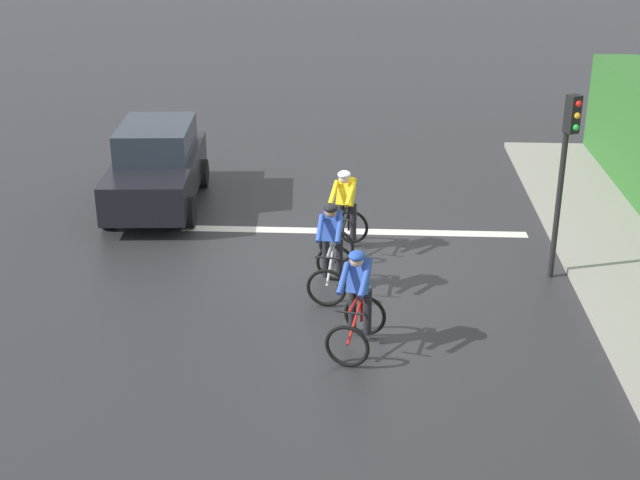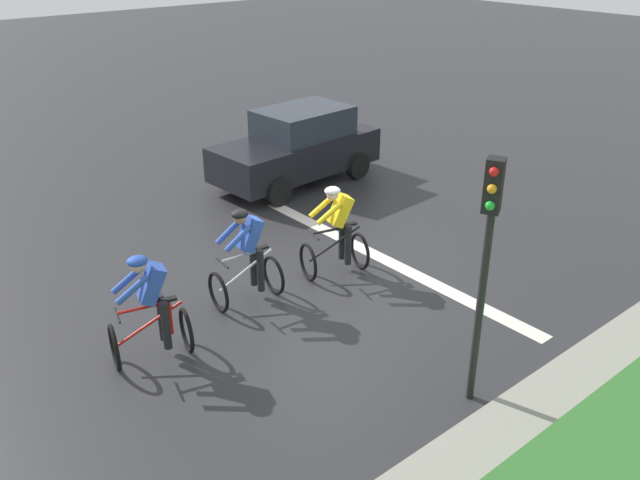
{
  "view_description": "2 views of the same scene",
  "coord_description": "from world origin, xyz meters",
  "px_view_note": "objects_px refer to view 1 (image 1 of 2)",
  "views": [
    {
      "loc": [
        -0.19,
        14.95,
        6.7
      ],
      "look_at": [
        0.54,
        1.06,
        0.84
      ],
      "focal_mm": 48.96,
      "sensor_mm": 36.0,
      "label": 1
    },
    {
      "loc": [
        -7.73,
        6.56,
        5.66
      ],
      "look_at": [
        0.19,
        -0.03,
        0.74
      ],
      "focal_mm": 37.35,
      "sensor_mm": 36.0,
      "label": 2
    }
  ],
  "objects_px": {
    "car_black": "(157,167)",
    "cyclist_lead": "(357,302)",
    "traffic_light_near_crossing": "(566,159)",
    "cyclist_second": "(331,250)",
    "cyclist_mid": "(345,213)"
  },
  "relations": [
    {
      "from": "cyclist_second",
      "to": "car_black",
      "type": "height_order",
      "value": "car_black"
    },
    {
      "from": "cyclist_lead",
      "to": "traffic_light_near_crossing",
      "type": "distance_m",
      "value": 4.64
    },
    {
      "from": "cyclist_lead",
      "to": "traffic_light_near_crossing",
      "type": "xyz_separation_m",
      "value": [
        -3.48,
        -2.72,
        1.43
      ]
    },
    {
      "from": "cyclist_mid",
      "to": "car_black",
      "type": "bearing_deg",
      "value": -29.87
    },
    {
      "from": "traffic_light_near_crossing",
      "to": "car_black",
      "type": "bearing_deg",
      "value": -22.96
    },
    {
      "from": "cyclist_second",
      "to": "traffic_light_near_crossing",
      "type": "relative_size",
      "value": 0.5
    },
    {
      "from": "traffic_light_near_crossing",
      "to": "cyclist_mid",
      "type": "bearing_deg",
      "value": -14.48
    },
    {
      "from": "cyclist_lead",
      "to": "car_black",
      "type": "distance_m",
      "value": 7.49
    },
    {
      "from": "cyclist_lead",
      "to": "cyclist_mid",
      "type": "distance_m",
      "value": 3.7
    },
    {
      "from": "cyclist_mid",
      "to": "car_black",
      "type": "relative_size",
      "value": 0.39
    },
    {
      "from": "car_black",
      "to": "cyclist_lead",
      "type": "bearing_deg",
      "value": 126.05
    },
    {
      "from": "car_black",
      "to": "traffic_light_near_crossing",
      "type": "xyz_separation_m",
      "value": [
        -7.89,
        3.34,
        1.35
      ]
    },
    {
      "from": "cyclist_lead",
      "to": "car_black",
      "type": "relative_size",
      "value": 0.39
    },
    {
      "from": "car_black",
      "to": "cyclist_second",
      "type": "bearing_deg",
      "value": 133.75
    },
    {
      "from": "car_black",
      "to": "traffic_light_near_crossing",
      "type": "distance_m",
      "value": 8.67
    }
  ]
}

